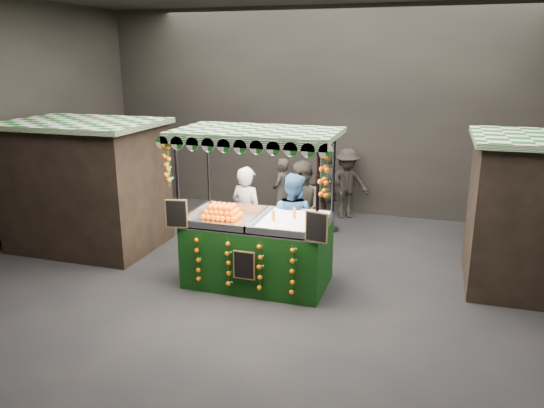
% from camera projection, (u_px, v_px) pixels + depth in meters
% --- Properties ---
extents(ground, '(12.00, 12.00, 0.00)m').
position_uv_depth(ground, '(279.00, 291.00, 8.88)').
color(ground, black).
rests_on(ground, ground).
extents(market_hall, '(12.10, 10.10, 5.05)m').
position_uv_depth(market_hall, '(280.00, 87.00, 7.96)').
color(market_hall, black).
rests_on(market_hall, ground).
extents(neighbour_stall_left, '(3.00, 2.20, 2.60)m').
position_uv_depth(neighbour_stall_left, '(87.00, 184.00, 10.71)').
color(neighbour_stall_left, black).
rests_on(neighbour_stall_left, ground).
extents(juice_stall, '(2.77, 1.63, 2.69)m').
position_uv_depth(juice_stall, '(258.00, 238.00, 8.95)').
color(juice_stall, black).
rests_on(juice_stall, ground).
extents(vendor_grey, '(0.78, 0.63, 1.86)m').
position_uv_depth(vendor_grey, '(247.00, 215.00, 9.95)').
color(vendor_grey, gray).
rests_on(vendor_grey, ground).
extents(vendor_blue, '(1.01, 0.86, 1.82)m').
position_uv_depth(vendor_blue, '(292.00, 222.00, 9.59)').
color(vendor_blue, navy).
rests_on(vendor_blue, ground).
extents(shopper_0, '(0.78, 0.58, 1.94)m').
position_uv_depth(shopper_0, '(140.00, 191.00, 11.57)').
color(shopper_0, black).
rests_on(shopper_0, ground).
extents(shopper_1, '(1.14, 1.16, 1.89)m').
position_uv_depth(shopper_1, '(302.00, 209.00, 10.30)').
color(shopper_1, '#282420').
rests_on(shopper_1, ground).
extents(shopper_2, '(1.09, 1.04, 1.82)m').
position_uv_depth(shopper_2, '(328.00, 192.00, 11.70)').
color(shopper_2, '#2B2723').
rests_on(shopper_2, ground).
extents(shopper_3, '(1.27, 1.09, 1.71)m').
position_uv_depth(shopper_3, '(347.00, 184.00, 12.72)').
color(shopper_3, black).
rests_on(shopper_3, ground).
extents(shopper_4, '(0.79, 0.54, 1.56)m').
position_uv_depth(shopper_4, '(132.00, 189.00, 12.50)').
color(shopper_4, black).
rests_on(shopper_4, ground).
extents(shopper_5, '(1.69, 1.53, 1.87)m').
position_uv_depth(shopper_5, '(506.00, 210.00, 10.25)').
color(shopper_5, '#2B2723').
rests_on(shopper_5, ground).
extents(shopper_6, '(0.42, 0.60, 1.58)m').
position_uv_depth(shopper_6, '(281.00, 192.00, 12.16)').
color(shopper_6, '#2E2A25').
rests_on(shopper_6, ground).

